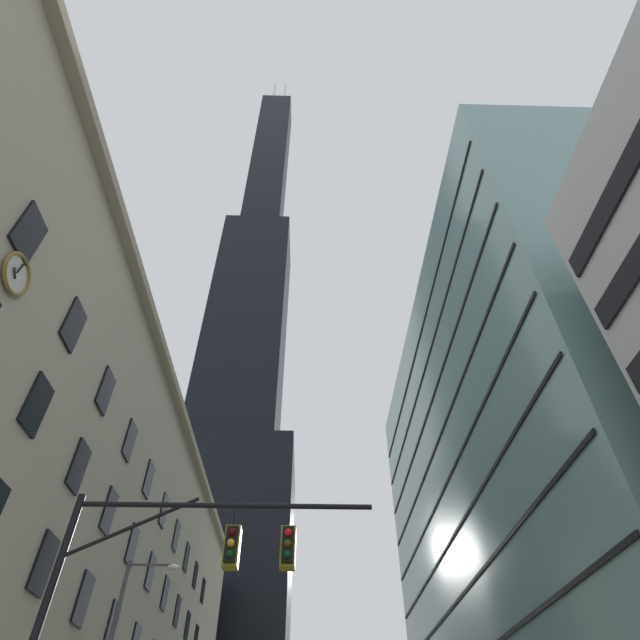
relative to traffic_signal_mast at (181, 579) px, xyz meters
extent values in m
cube|color=#BCAF93|center=(-15.72, 22.33, 6.93)|extent=(16.57, 66.87, 24.65)
cube|color=tan|center=(-7.19, 22.33, 18.55)|extent=(0.70, 66.87, 0.60)
cube|color=black|center=(-7.39, 7.90, 2.80)|extent=(0.14, 1.40, 2.20)
cube|color=black|center=(-7.39, 12.90, 2.80)|extent=(0.14, 1.40, 2.20)
cube|color=black|center=(-7.39, 17.90, 2.80)|extent=(0.14, 1.40, 2.20)
cube|color=black|center=(-7.39, 2.90, 7.00)|extent=(0.14, 1.40, 2.20)
cube|color=black|center=(-7.39, 7.90, 7.00)|extent=(0.14, 1.40, 2.20)
cube|color=black|center=(-7.39, 12.90, 7.00)|extent=(0.14, 1.40, 2.20)
cube|color=black|center=(-7.39, 17.90, 7.00)|extent=(0.14, 1.40, 2.20)
cube|color=black|center=(-7.39, 22.90, 7.00)|extent=(0.14, 1.40, 2.20)
cube|color=black|center=(-7.39, 27.90, 7.00)|extent=(0.14, 1.40, 2.20)
cube|color=black|center=(-7.39, 32.90, 7.00)|extent=(0.14, 1.40, 2.20)
cube|color=black|center=(-7.39, 37.90, 7.00)|extent=(0.14, 1.40, 2.20)
cube|color=black|center=(-7.39, 42.90, 7.00)|extent=(0.14, 1.40, 2.20)
cube|color=black|center=(-7.39, -2.10, 11.20)|extent=(0.14, 1.40, 2.20)
cube|color=black|center=(-7.39, 2.90, 11.20)|extent=(0.14, 1.40, 2.20)
cube|color=black|center=(-7.39, 7.90, 11.20)|extent=(0.14, 1.40, 2.20)
cube|color=black|center=(-7.39, 12.90, 11.20)|extent=(0.14, 1.40, 2.20)
cube|color=black|center=(-7.39, 17.90, 11.20)|extent=(0.14, 1.40, 2.20)
cube|color=black|center=(-7.39, 22.90, 11.20)|extent=(0.14, 1.40, 2.20)
cube|color=black|center=(-7.39, 27.90, 11.20)|extent=(0.14, 1.40, 2.20)
cube|color=black|center=(-7.39, 32.90, 11.20)|extent=(0.14, 1.40, 2.20)
cube|color=black|center=(-7.39, 37.90, 11.20)|extent=(0.14, 1.40, 2.20)
cube|color=black|center=(-7.39, 42.90, 11.20)|extent=(0.14, 1.40, 2.20)
torus|color=olive|center=(-7.32, -1.59, 9.49)|extent=(0.15, 1.63, 1.63)
cylinder|color=silver|center=(-7.36, -1.59, 9.49)|extent=(0.05, 1.40, 1.40)
cube|color=black|center=(-7.29, -1.73, 9.38)|extent=(0.03, 0.37, 0.32)
cube|color=black|center=(-7.29, -1.62, 9.79)|extent=(0.03, 0.14, 0.62)
cube|color=black|center=(-11.73, 74.86, 18.20)|extent=(24.61, 24.61, 47.20)
cube|color=black|center=(-11.73, 74.86, 76.13)|extent=(17.23, 17.23, 68.65)
cube|color=black|center=(-11.73, 74.86, 153.36)|extent=(11.08, 11.08, 85.81)
cylinder|color=silver|center=(-13.94, 74.86, 207.91)|extent=(1.20, 1.20, 23.30)
cylinder|color=silver|center=(-9.51, 74.86, 207.91)|extent=(1.20, 1.20, 23.30)
cube|color=gray|center=(22.60, 27.07, 15.19)|extent=(16.07, 47.98, 41.18)
cube|color=black|center=(14.52, 27.07, 6.60)|extent=(0.12, 46.98, 0.24)
cube|color=black|center=(14.52, 27.07, 10.60)|extent=(0.12, 46.98, 0.24)
cube|color=black|center=(14.52, 27.07, 14.60)|extent=(0.12, 46.98, 0.24)
cube|color=black|center=(14.52, 27.07, 18.60)|extent=(0.12, 46.98, 0.24)
cube|color=black|center=(14.52, 27.07, 22.60)|extent=(0.12, 46.98, 0.24)
cube|color=black|center=(14.52, 27.07, 26.60)|extent=(0.12, 46.98, 0.24)
cube|color=black|center=(14.52, 27.07, 30.60)|extent=(0.12, 46.98, 0.24)
cylinder|color=black|center=(0.90, -0.04, 1.87)|extent=(8.03, 0.14, 0.14)
cylinder|color=black|center=(-1.51, -0.04, 1.27)|extent=(3.30, 0.10, 1.66)
cylinder|color=black|center=(1.16, -0.04, 1.57)|extent=(0.04, 0.04, 0.60)
cube|color=black|center=(1.16, -0.04, 0.82)|extent=(0.30, 0.30, 0.90)
cube|color=olive|center=(1.16, 0.13, 0.82)|extent=(0.40, 0.40, 1.04)
sphere|color=#450808|center=(1.16, -0.20, 1.10)|extent=(0.20, 0.20, 0.20)
sphere|color=yellow|center=(1.16, -0.20, 0.82)|extent=(0.20, 0.20, 0.20)
sphere|color=#083D10|center=(1.16, -0.20, 0.54)|extent=(0.20, 0.20, 0.20)
cylinder|color=black|center=(2.64, -0.04, 1.57)|extent=(0.04, 0.04, 0.60)
cube|color=black|center=(2.64, -0.04, 0.82)|extent=(0.30, 0.30, 0.90)
cube|color=olive|center=(2.64, 0.13, 0.82)|extent=(0.40, 0.40, 1.04)
sphere|color=red|center=(2.64, -0.20, 1.10)|extent=(0.20, 0.20, 0.20)
sphere|color=#4B3A08|center=(2.64, -0.20, 0.82)|extent=(0.20, 0.20, 0.20)
sphere|color=#083D10|center=(2.64, -0.20, 0.54)|extent=(0.20, 0.20, 0.20)
cylinder|color=#47474C|center=(-3.68, 10.00, 3.44)|extent=(1.97, 0.10, 0.10)
ellipsoid|color=#EFE5C6|center=(-2.70, 10.00, 3.34)|extent=(0.56, 0.32, 0.24)
camera|label=1|loc=(3.12, -13.65, -3.91)|focal=28.17mm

